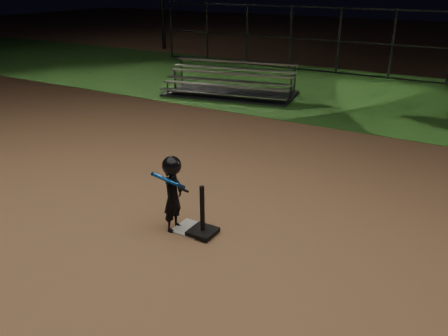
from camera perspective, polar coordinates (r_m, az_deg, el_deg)
ground at (r=7.12m, az=-4.15°, el=-7.49°), size 80.00×80.00×0.00m
grass_strip at (r=15.85m, az=17.05°, el=8.54°), size 60.00×8.00×0.01m
home_plate at (r=7.12m, az=-4.15°, el=-7.41°), size 0.45×0.45×0.02m
batting_tee at (r=6.89m, az=-2.64°, el=-6.99°), size 0.38×0.38×0.76m
child_batter at (r=6.87m, az=-6.29°, el=-2.89°), size 0.41×0.62×1.18m
bleacher_left at (r=15.16m, az=0.75°, el=9.69°), size 4.40×2.74×1.00m
backstop_fence at (r=18.53m, az=19.94°, el=14.02°), size 20.08×0.08×2.50m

